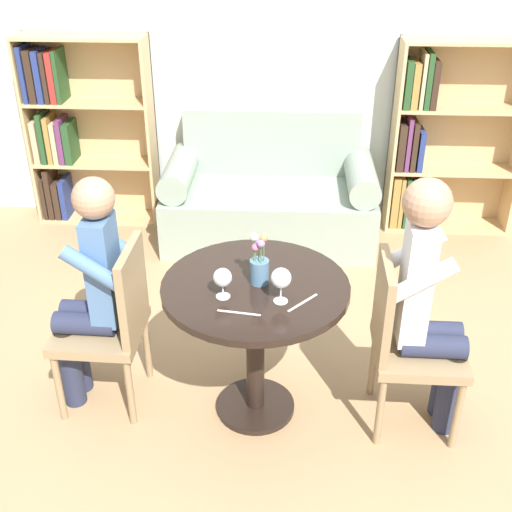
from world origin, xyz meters
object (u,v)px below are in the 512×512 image
at_px(couch, 270,199).
at_px(chair_left, 113,320).
at_px(person_left, 91,292).
at_px(wine_glass_right, 281,279).
at_px(flower_vase, 259,265).
at_px(bookshelf_left, 76,130).
at_px(bookshelf_right, 436,143).
at_px(wine_glass_left, 223,278).
at_px(person_right, 429,303).
at_px(chair_right, 405,339).

height_order(couch, chair_left, couch).
xyz_separation_m(person_left, wine_glass_right, (0.91, -0.19, 0.22)).
xyz_separation_m(chair_left, flower_vase, (0.72, -0.03, 0.35)).
bearing_deg(bookshelf_left, wine_glass_right, -55.00).
distance_m(bookshelf_right, chair_left, 2.90).
bearing_deg(wine_glass_left, wine_glass_right, -5.10).
bearing_deg(person_right, couch, 22.85).
bearing_deg(bookshelf_right, flower_vase, -119.42).
height_order(bookshelf_left, bookshelf_right, same).
distance_m(bookshelf_right, flower_vase, 2.50).
height_order(bookshelf_left, wine_glass_right, bookshelf_left).
xyz_separation_m(bookshelf_right, flower_vase, (-1.23, -2.17, 0.17)).
bearing_deg(chair_left, person_right, 88.90).
height_order(couch, wine_glass_right, wine_glass_right).
distance_m(bookshelf_left, wine_glass_left, 2.68).
xyz_separation_m(couch, person_right, (0.79, -1.95, 0.39)).
distance_m(chair_left, flower_vase, 0.80).
xyz_separation_m(bookshelf_right, person_left, (-2.04, -2.14, -0.02)).
xyz_separation_m(bookshelf_left, wine_glass_right, (1.63, -2.32, 0.14)).
bearing_deg(chair_right, flower_vase, 87.25).
xyz_separation_m(chair_left, person_left, (-0.09, 0.00, 0.16)).
relative_size(wine_glass_left, wine_glass_right, 0.86).
relative_size(person_left, flower_vase, 4.82).
bearing_deg(couch, chair_right, -70.07).
bearing_deg(bookshelf_left, flower_vase, -54.95).
bearing_deg(wine_glass_left, flower_vase, 39.51).
xyz_separation_m(person_right, flower_vase, (-0.77, 0.04, 0.15)).
relative_size(chair_right, flower_vase, 3.49).
height_order(bookshelf_left, person_right, bookshelf_left).
bearing_deg(couch, chair_left, -110.65).
relative_size(bookshelf_right, wine_glass_right, 8.68).
distance_m(wine_glass_left, flower_vase, 0.20).
bearing_deg(bookshelf_right, bookshelf_left, 180.00).
bearing_deg(chair_right, wine_glass_right, 101.18).
distance_m(bookshelf_left, flower_vase, 2.66).
bearing_deg(person_left, wine_glass_right, 80.29).
height_order(bookshelf_right, wine_glass_left, bookshelf_right).
relative_size(couch, chair_right, 1.72).
bearing_deg(person_right, chair_right, 89.46).
xyz_separation_m(bookshelf_right, person_right, (-0.45, -2.22, 0.02)).
bearing_deg(person_right, chair_left, 87.89).
distance_m(chair_left, person_left, 0.18).
bearing_deg(chair_right, person_left, 87.80).
bearing_deg(chair_left, wine_glass_left, 76.21).
xyz_separation_m(bookshelf_left, chair_right, (2.21, -2.22, -0.23)).
xyz_separation_m(bookshelf_left, wine_glass_left, (1.37, -2.30, 0.12)).
xyz_separation_m(couch, chair_left, (-0.71, -1.87, 0.18)).
bearing_deg(flower_vase, couch, 90.51).
height_order(chair_left, person_left, person_left).
height_order(couch, bookshelf_left, bookshelf_left).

